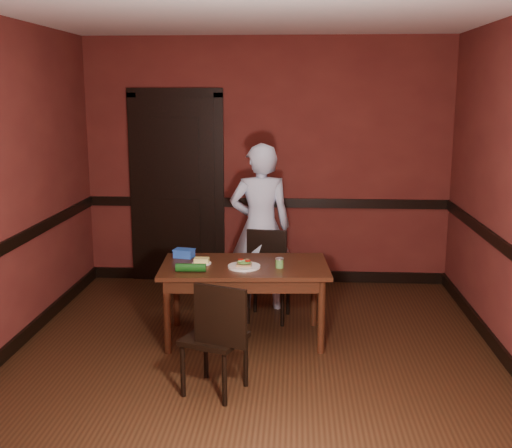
# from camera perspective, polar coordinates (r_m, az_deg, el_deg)

# --- Properties ---
(floor) EXTENTS (4.00, 4.50, 0.01)m
(floor) POSITION_cam_1_polar(r_m,az_deg,el_deg) (5.24, -0.25, -12.11)
(floor) COLOR black
(floor) RESTS_ON ground
(ceiling) EXTENTS (4.00, 4.50, 0.01)m
(ceiling) POSITION_cam_1_polar(r_m,az_deg,el_deg) (4.82, -0.28, 18.66)
(ceiling) COLOR white
(ceiling) RESTS_ON ground
(wall_back) EXTENTS (4.00, 0.02, 2.70)m
(wall_back) POSITION_cam_1_polar(r_m,az_deg,el_deg) (7.08, 0.97, 5.52)
(wall_back) COLOR #561F1A
(wall_back) RESTS_ON ground
(wall_front) EXTENTS (4.00, 0.02, 2.70)m
(wall_front) POSITION_cam_1_polar(r_m,az_deg,el_deg) (2.66, -3.53, -5.08)
(wall_front) COLOR #561F1A
(wall_front) RESTS_ON ground
(dado_back) EXTENTS (4.00, 0.03, 0.10)m
(dado_back) POSITION_cam_1_polar(r_m,az_deg,el_deg) (7.13, 0.95, 1.91)
(dado_back) COLOR black
(dado_back) RESTS_ON ground
(dado_left) EXTENTS (0.03, 4.50, 0.10)m
(dado_left) POSITION_cam_1_polar(r_m,az_deg,el_deg) (5.45, -21.60, -2.03)
(dado_left) COLOR black
(dado_left) RESTS_ON ground
(baseboard_back) EXTENTS (4.00, 0.03, 0.12)m
(baseboard_back) POSITION_cam_1_polar(r_m,az_deg,el_deg) (7.32, 0.93, -4.59)
(baseboard_back) COLOR black
(baseboard_back) RESTS_ON ground
(baseboard_left) EXTENTS (0.03, 4.50, 0.12)m
(baseboard_left) POSITION_cam_1_polar(r_m,az_deg,el_deg) (5.69, -20.95, -10.27)
(baseboard_left) COLOR black
(baseboard_left) RESTS_ON ground
(baseboard_right) EXTENTS (0.03, 4.50, 0.12)m
(baseboard_right) POSITION_cam_1_polar(r_m,az_deg,el_deg) (5.46, 21.45, -11.25)
(baseboard_right) COLOR black
(baseboard_right) RESTS_ON ground
(door) EXTENTS (1.05, 0.07, 2.20)m
(door) POSITION_cam_1_polar(r_m,az_deg,el_deg) (7.19, -7.05, 3.45)
(door) COLOR black
(door) RESTS_ON ground
(dining_table) EXTENTS (1.47, 0.89, 0.67)m
(dining_table) POSITION_cam_1_polar(r_m,az_deg,el_deg) (5.58, -1.01, -6.92)
(dining_table) COLOR black
(dining_table) RESTS_ON floor
(chair_far) EXTENTS (0.44, 0.44, 0.82)m
(chair_far) POSITION_cam_1_polar(r_m,az_deg,el_deg) (6.02, 1.11, -4.72)
(chair_far) COLOR black
(chair_far) RESTS_ON floor
(chair_near) EXTENTS (0.51, 0.51, 0.84)m
(chair_near) POSITION_cam_1_polar(r_m,az_deg,el_deg) (4.61, -3.72, -9.91)
(chair_near) COLOR black
(chair_near) RESTS_ON floor
(person) EXTENTS (0.64, 0.46, 1.64)m
(person) POSITION_cam_1_polar(r_m,az_deg,el_deg) (6.25, 0.40, -0.27)
(person) COLOR silver
(person) RESTS_ON floor
(sandwich_plate) EXTENTS (0.27, 0.27, 0.07)m
(sandwich_plate) POSITION_cam_1_polar(r_m,az_deg,el_deg) (5.39, -1.07, -3.70)
(sandwich_plate) COLOR white
(sandwich_plate) RESTS_ON dining_table
(sauce_jar) EXTENTS (0.07, 0.07, 0.08)m
(sauce_jar) POSITION_cam_1_polar(r_m,az_deg,el_deg) (5.38, 2.10, -3.47)
(sauce_jar) COLOR #568F41
(sauce_jar) RESTS_ON dining_table
(cheese_saucer) EXTENTS (0.17, 0.17, 0.05)m
(cheese_saucer) POSITION_cam_1_polar(r_m,az_deg,el_deg) (5.52, -4.85, -3.33)
(cheese_saucer) COLOR white
(cheese_saucer) RESTS_ON dining_table
(food_tub) EXTENTS (0.20, 0.16, 0.07)m
(food_tub) POSITION_cam_1_polar(r_m,az_deg,el_deg) (5.74, -6.41, -2.60)
(food_tub) COLOR blue
(food_tub) RESTS_ON dining_table
(wrapped_veg) EXTENTS (0.25, 0.08, 0.07)m
(wrapped_veg) POSITION_cam_1_polar(r_m,az_deg,el_deg) (5.29, -5.81, -3.88)
(wrapped_veg) COLOR #114312
(wrapped_veg) RESTS_ON dining_table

